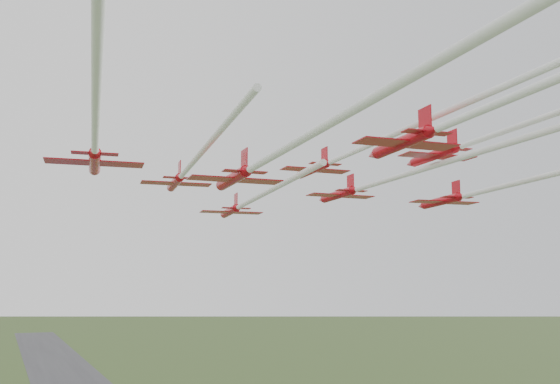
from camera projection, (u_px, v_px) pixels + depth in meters
name	position (u px, v px, depth m)	size (l,w,h in m)	color
jet_lead	(245.00, 204.00, 89.36)	(10.41, 48.06, 2.90)	red
jet_row2_left	(187.00, 169.00, 71.61)	(9.85, 47.37, 2.69)	red
jet_row2_right	(371.00, 185.00, 78.86)	(9.53, 47.65, 2.83)	red
jet_row3_left	(96.00, 123.00, 49.10)	(12.94, 66.09, 2.95)	red
jet_row3_mid	(398.00, 132.00, 55.81)	(8.35, 67.95, 2.42)	red
jet_row3_right	(480.00, 192.00, 73.55)	(9.93, 43.83, 2.67)	red
jet_row4_left	(283.00, 150.00, 46.73)	(8.97, 56.47, 2.65)	red
jet_row4_right	(545.00, 117.00, 51.20)	(9.36, 61.57, 2.48)	red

